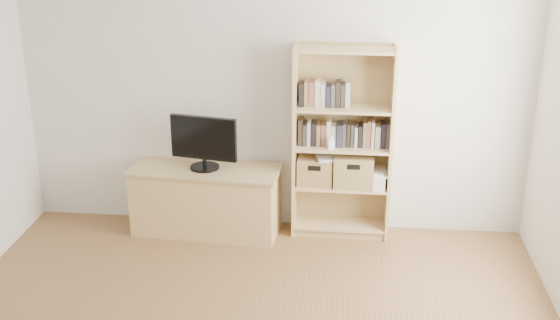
# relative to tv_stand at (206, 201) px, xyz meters

# --- Properties ---
(back_wall) EXTENTS (4.50, 0.02, 2.60)m
(back_wall) POSITION_rel_tv_stand_xyz_m (0.59, 0.24, 1.00)
(back_wall) COLOR beige
(back_wall) RESTS_ON floor
(tv_stand) EXTENTS (1.33, 0.58, 0.59)m
(tv_stand) POSITION_rel_tv_stand_xyz_m (0.00, 0.00, 0.00)
(tv_stand) COLOR tan
(tv_stand) RESTS_ON floor
(bookshelf) EXTENTS (0.86, 0.31, 1.72)m
(bookshelf) POSITION_rel_tv_stand_xyz_m (1.21, 0.09, 0.56)
(bookshelf) COLOR tan
(bookshelf) RESTS_ON floor
(television) EXTENTS (0.60, 0.16, 0.47)m
(television) POSITION_rel_tv_stand_xyz_m (0.00, 0.00, 0.56)
(television) COLOR black
(television) RESTS_ON tv_stand
(books_row_mid) EXTENTS (0.75, 0.16, 0.20)m
(books_row_mid) POSITION_rel_tv_stand_xyz_m (1.21, 0.11, 0.64)
(books_row_mid) COLOR black
(books_row_mid) RESTS_ON bookshelf
(books_row_upper) EXTENTS (0.39, 0.16, 0.20)m
(books_row_upper) POSITION_rel_tv_stand_xyz_m (1.02, 0.11, 1.00)
(books_row_upper) COLOR black
(books_row_upper) RESTS_ON bookshelf
(baby_monitor) EXTENTS (0.06, 0.04, 0.10)m
(baby_monitor) POSITION_rel_tv_stand_xyz_m (1.11, -0.01, 0.59)
(baby_monitor) COLOR white
(baby_monitor) RESTS_ON bookshelf
(basket_left) EXTENTS (0.32, 0.26, 0.25)m
(basket_left) POSITION_rel_tv_stand_xyz_m (0.98, 0.09, 0.31)
(basket_left) COLOR olive
(basket_left) RESTS_ON bookshelf
(basket_right) EXTENTS (0.35, 0.29, 0.28)m
(basket_right) POSITION_rel_tv_stand_xyz_m (1.31, 0.08, 0.32)
(basket_right) COLOR olive
(basket_right) RESTS_ON bookshelf
(laptop) EXTENTS (0.34, 0.28, 0.02)m
(laptop) POSITION_rel_tv_stand_xyz_m (1.14, 0.07, 0.45)
(laptop) COLOR silver
(laptop) RESTS_ON basket_left
(magazine_stack) EXTENTS (0.21, 0.29, 0.13)m
(magazine_stack) POSITION_rel_tv_stand_xyz_m (1.50, 0.08, 0.25)
(magazine_stack) COLOR silver
(magazine_stack) RESTS_ON bookshelf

